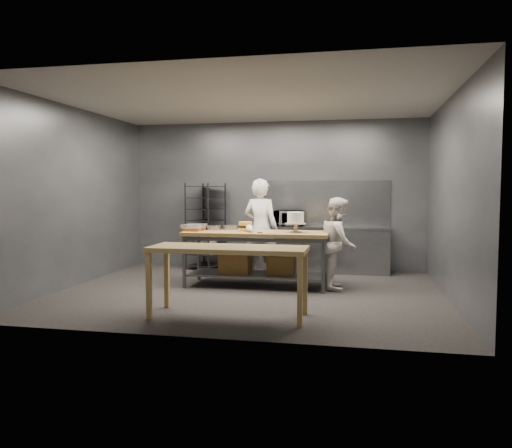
{
  "coord_description": "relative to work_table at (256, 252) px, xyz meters",
  "views": [
    {
      "loc": [
        1.67,
        -7.63,
        1.63
      ],
      "look_at": [
        0.02,
        0.45,
        1.05
      ],
      "focal_mm": 35.0,
      "sensor_mm": 36.0,
      "label": 1
    }
  ],
  "objects": [
    {
      "name": "chef_right",
      "position": [
        1.37,
        0.07,
        0.18
      ],
      "size": [
        0.59,
        0.74,
        1.5
      ],
      "primitive_type": "imported",
      "rotation": [
        0.0,
        0.0,
        1.6
      ],
      "color": "silver",
      "rests_on": "ground"
    },
    {
      "name": "back_wall",
      "position": [
        -0.01,
        1.99,
        0.93
      ],
      "size": [
        6.0,
        0.04,
        3.0
      ],
      "primitive_type": "cube",
      "color": "#4C4F54",
      "rests_on": "ground"
    },
    {
      "name": "piping_bag",
      "position": [
        -0.04,
        -0.27,
        0.41
      ],
      "size": [
        0.22,
        0.4,
        0.12
      ],
      "primitive_type": "cone",
      "rotation": [
        1.57,
        0.0,
        0.29
      ],
      "color": "white",
      "rests_on": "work_table"
    },
    {
      "name": "chef_behind",
      "position": [
        -0.06,
        0.72,
        0.34
      ],
      "size": [
        0.76,
        0.6,
        1.82
      ],
      "primitive_type": "imported",
      "rotation": [
        0.0,
        0.0,
        2.86
      ],
      "color": "white",
      "rests_on": "ground"
    },
    {
      "name": "frosted_cake_stand",
      "position": [
        0.68,
        -0.1,
        0.57
      ],
      "size": [
        0.34,
        0.34,
        0.34
      ],
      "color": "#AAA088",
      "rests_on": "work_table"
    },
    {
      "name": "cake_pans",
      "position": [
        -0.66,
        0.22,
        0.39
      ],
      "size": [
        0.52,
        0.35,
        0.07
      ],
      "color": "gray",
      "rests_on": "work_table"
    },
    {
      "name": "pastry_clamshells",
      "position": [
        -1.07,
        -0.03,
        0.4
      ],
      "size": [
        0.34,
        0.43,
        0.11
      ],
      "color": "#9C4D1F",
      "rests_on": "work_table"
    },
    {
      "name": "microwave",
      "position": [
        0.32,
        1.67,
        0.48
      ],
      "size": [
        0.54,
        0.37,
        0.3
      ],
      "primitive_type": "imported",
      "color": "black",
      "rests_on": "back_counter"
    },
    {
      "name": "speed_rack",
      "position": [
        -1.37,
        1.59,
        0.28
      ],
      "size": [
        0.77,
        0.81,
        1.75
      ],
      "color": "black",
      "rests_on": "ground"
    },
    {
      "name": "splashback_panel",
      "position": [
        0.99,
        1.97,
        0.78
      ],
      "size": [
        2.6,
        0.02,
        0.9
      ],
      "primitive_type": "cube",
      "color": "slate",
      "rests_on": "back_counter"
    },
    {
      "name": "back_counter",
      "position": [
        0.99,
        1.67,
        -0.12
      ],
      "size": [
        2.6,
        0.6,
        0.9
      ],
      "color": "slate",
      "rests_on": "ground"
    },
    {
      "name": "work_table",
      "position": [
        0.0,
        0.0,
        0.0
      ],
      "size": [
        2.4,
        0.9,
        0.92
      ],
      "color": "brown",
      "rests_on": "ground"
    },
    {
      "name": "near_counter",
      "position": [
        0.06,
        -2.05,
        0.24
      ],
      "size": [
        2.0,
        0.7,
        0.9
      ],
      "color": "olive",
      "rests_on": "ground"
    },
    {
      "name": "layer_cake",
      "position": [
        -0.18,
        0.01,
        0.43
      ],
      "size": [
        0.23,
        0.23,
        0.16
      ],
      "color": "#EBB74A",
      "rests_on": "work_table"
    },
    {
      "name": "ground",
      "position": [
        -0.01,
        -0.51,
        -0.57
      ],
      "size": [
        6.0,
        6.0,
        0.0
      ],
      "primitive_type": "plane",
      "color": "black",
      "rests_on": "ground"
    },
    {
      "name": "offset_spatula",
      "position": [
        0.21,
        -0.29,
        0.35
      ],
      "size": [
        0.36,
        0.02,
        0.02
      ],
      "color": "slate",
      "rests_on": "work_table"
    }
  ]
}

